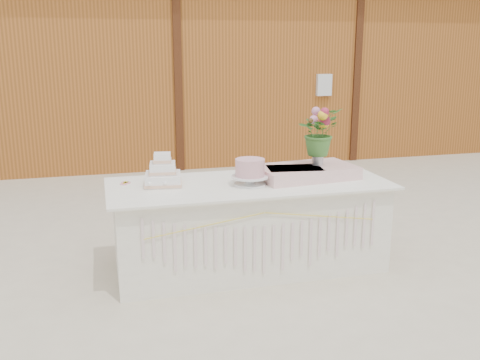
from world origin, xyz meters
name	(u,v)px	position (x,y,z in m)	size (l,w,h in m)	color
ground	(249,266)	(0.00, 0.00, 0.00)	(80.00, 80.00, 0.00)	beige
barn	(161,60)	(-0.01, 5.99, 1.68)	(12.60, 4.60, 3.30)	#A05821
cake_table	(249,225)	(0.00, 0.00, 0.39)	(2.40, 1.00, 0.77)	white
wedding_cake	(163,174)	(-0.72, 0.10, 0.86)	(0.34, 0.34, 0.27)	white
pink_cake_stand	(250,171)	(-0.02, -0.09, 0.90)	(0.31, 0.31, 0.23)	white
satin_runner	(306,172)	(0.54, 0.03, 0.82)	(0.85, 0.49, 0.11)	#FFCFCD
flower_vase	(318,157)	(0.65, 0.05, 0.95)	(0.10, 0.10, 0.14)	silver
bouquet	(319,126)	(0.65, 0.05, 1.22)	(0.37, 0.32, 0.42)	#3D702D
loose_flowers	(126,186)	(-1.02, 0.12, 0.78)	(0.13, 0.31, 0.02)	pink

